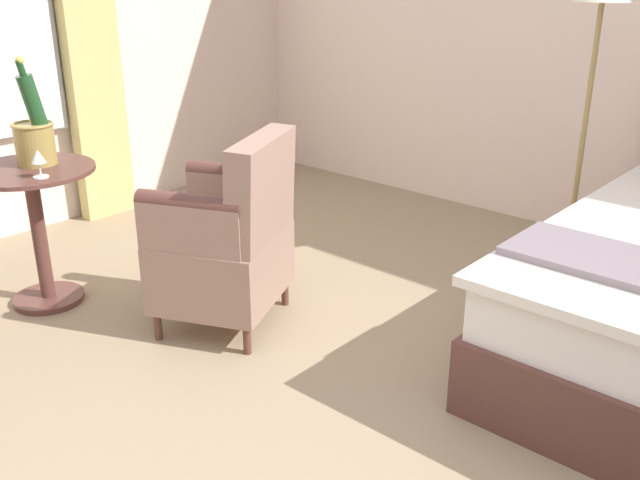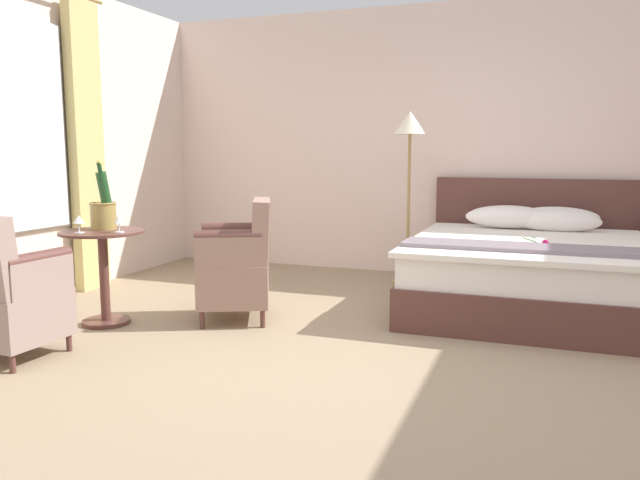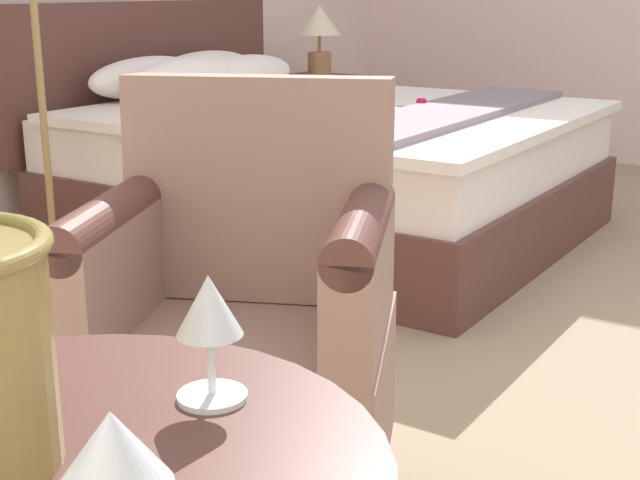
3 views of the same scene
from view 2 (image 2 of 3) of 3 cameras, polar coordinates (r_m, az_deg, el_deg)
name	(u,v)px [view 2 (image 2 of 3)]	position (r m, az deg, el deg)	size (l,w,h in m)	color
ground_plane	(378,361)	(3.89, 5.35, -10.96)	(7.78, 7.78, 0.00)	#988265
wall_headboard_side	(454,142)	(6.52, 12.15, 8.77)	(6.40, 0.12, 2.73)	beige
bed	(528,268)	(5.39, 18.47, -2.42)	(1.85, 2.17, 1.01)	#55312B
floor_lamp_brass	(410,145)	(5.93, 8.20, 8.63)	(0.30, 0.30, 1.64)	#9B7F47
side_table_round	(104,266)	(4.84, -19.17, -2.25)	(0.61, 0.61, 0.70)	#55312B
champagne_bucket	(103,210)	(4.86, -19.19, 2.62)	(0.20, 0.20, 0.51)	olive
wine_glass_near_bucket	(79,220)	(4.71, -21.19, 1.69)	(0.08, 0.08, 0.13)	white
wine_glass_near_edge	(119,220)	(4.65, -17.92, 1.74)	(0.07, 0.07, 0.13)	white
armchair_by_window	(239,265)	(4.75, -7.44, -2.25)	(0.72, 0.74, 0.92)	#55312B
armchair_facing_bed	(3,295)	(4.28, -27.00, -4.51)	(0.60, 0.57, 0.91)	#55312B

